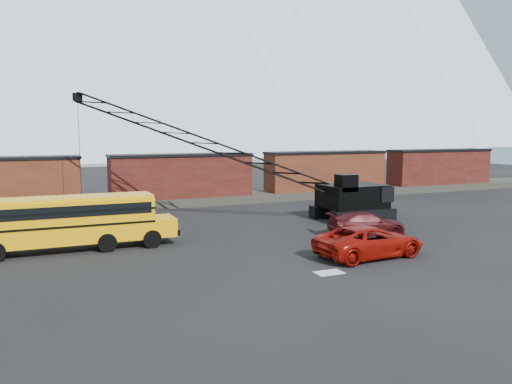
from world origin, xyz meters
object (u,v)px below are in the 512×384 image
school_bus (71,221)px  crawler_crane (210,145)px  red_pickup (369,241)px  maroon_suv (367,224)px

school_bus → crawler_crane: 12.87m
school_bus → red_pickup: 17.20m
school_bus → crawler_crane: bearing=30.1°
school_bus → crawler_crane: (10.55, 6.12, 4.11)m
school_bus → maroon_suv: (18.61, -3.04, -1.03)m
crawler_crane → red_pickup: bearing=-72.0°
red_pickup → maroon_suv: 6.11m
school_bus → red_pickup: bearing=-28.1°
maroon_suv → crawler_crane: (-8.05, 9.15, 5.14)m
red_pickup → crawler_crane: (-4.60, 14.20, 5.02)m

